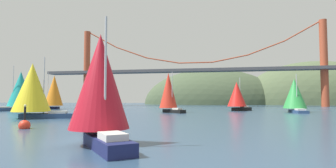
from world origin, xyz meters
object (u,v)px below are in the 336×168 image
at_px(channel_buoy, 25,125).
at_px(sailboat_yellow_sail, 33,89).
at_px(sailboat_green_sail, 295,94).
at_px(sailboat_teal_sail, 20,90).
at_px(sailboat_orange_sail, 53,91).
at_px(sailboat_scarlet_sail, 169,92).
at_px(sailboat_red_spinnaker, 237,95).
at_px(sailboat_crimson_sail, 101,85).

bearing_deg(channel_buoy, sailboat_yellow_sail, 125.15).
xyz_separation_m(sailboat_green_sail, sailboat_teal_sail, (-66.69, -3.20, 1.32)).
bearing_deg(sailboat_yellow_sail, sailboat_orange_sail, 119.90).
bearing_deg(sailboat_scarlet_sail, sailboat_yellow_sail, -128.31).
bearing_deg(sailboat_red_spinnaker, sailboat_scarlet_sail, -143.95).
bearing_deg(sailboat_red_spinnaker, sailboat_yellow_sail, -134.69).
bearing_deg(sailboat_teal_sail, channel_buoy, -49.58).
height_order(sailboat_orange_sail, sailboat_green_sail, sailboat_orange_sail).
xyz_separation_m(sailboat_yellow_sail, sailboat_scarlet_sail, (17.01, 21.53, 0.14)).
bearing_deg(sailboat_teal_sail, sailboat_red_spinnaker, 9.03).
height_order(sailboat_yellow_sail, sailboat_scarlet_sail, sailboat_yellow_sail).
distance_m(sailboat_orange_sail, sailboat_crimson_sail, 67.56).
height_order(sailboat_red_spinnaker, sailboat_green_sail, sailboat_green_sail).
xyz_separation_m(sailboat_crimson_sail, sailboat_green_sail, (24.03, 47.35, 0.17)).
bearing_deg(sailboat_green_sail, channel_buoy, -131.66).
bearing_deg(sailboat_scarlet_sail, sailboat_orange_sail, 160.88).
relative_size(sailboat_orange_sail, channel_buoy, 4.10).
bearing_deg(sailboat_yellow_sail, channel_buoy, -54.85).
relative_size(sailboat_crimson_sail, sailboat_scarlet_sail, 0.90).
bearing_deg(sailboat_red_spinnaker, sailboat_crimson_sail, -102.78).
distance_m(sailboat_red_spinnaker, sailboat_green_sail, 13.23).
height_order(sailboat_green_sail, channel_buoy, sailboat_green_sail).
xyz_separation_m(sailboat_red_spinnaker, sailboat_scarlet_sail, (-15.34, -11.16, 0.67)).
bearing_deg(channel_buoy, sailboat_orange_sail, 121.38).
relative_size(sailboat_orange_sail, sailboat_scarlet_sail, 1.22).
bearing_deg(sailboat_crimson_sail, sailboat_yellow_sail, 135.30).
relative_size(sailboat_yellow_sail, sailboat_scarlet_sail, 1.12).
bearing_deg(sailboat_green_sail, sailboat_scarlet_sail, -168.27).
bearing_deg(sailboat_orange_sail, sailboat_red_spinnaker, -1.71).
bearing_deg(sailboat_orange_sail, sailboat_yellow_sail, -60.10).
relative_size(sailboat_orange_sail, sailboat_red_spinnaker, 1.29).
bearing_deg(sailboat_crimson_sail, sailboat_red_spinnaker, 77.22).
xyz_separation_m(sailboat_yellow_sail, channel_buoy, (8.91, -12.66, -4.08)).
relative_size(sailboat_scarlet_sail, sailboat_teal_sail, 0.78).
height_order(sailboat_red_spinnaker, sailboat_teal_sail, sailboat_teal_sail).
distance_m(sailboat_crimson_sail, sailboat_teal_sail, 61.42).
distance_m(sailboat_crimson_sail, sailboat_red_spinnaker, 54.18).
bearing_deg(sailboat_scarlet_sail, channel_buoy, -103.32).
bearing_deg(sailboat_yellow_sail, sailboat_crimson_sail, -44.70).
bearing_deg(sailboat_orange_sail, sailboat_green_sail, -6.27).
distance_m(sailboat_scarlet_sail, channel_buoy, 35.38).
distance_m(sailboat_orange_sail, sailboat_yellow_sail, 39.52).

